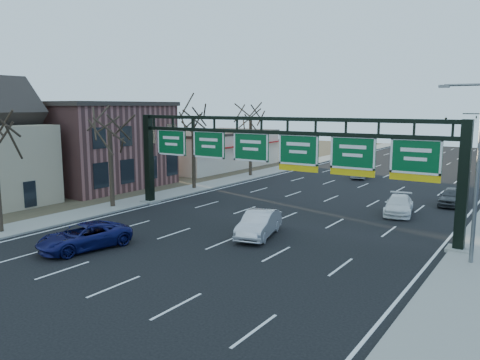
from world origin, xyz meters
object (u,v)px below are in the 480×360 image
Objects in this scene: sign_gantry at (276,155)px; car_white_wagon at (399,205)px; car_silver_sedan at (259,224)px; car_blue_suv at (84,236)px.

sign_gantry is 5.26× the size of car_white_wagon.
car_silver_sedan reaches higher than car_white_wagon.
car_white_wagon is (6.30, 7.27, -3.95)m from sign_gantry.
sign_gantry reaches higher than car_blue_suv.
sign_gantry is 4.79× the size of car_blue_suv.
car_silver_sedan reaches higher than car_blue_suv.
car_blue_suv is at bearing -145.69° from car_silver_sedan.
car_blue_suv is 22.07m from car_white_wagon.
car_silver_sedan is 12.11m from car_white_wagon.
sign_gantry is 13.20m from car_blue_suv.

